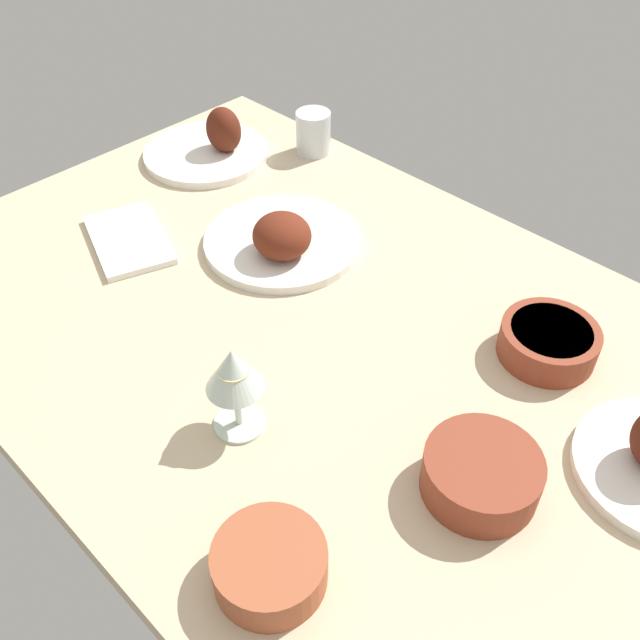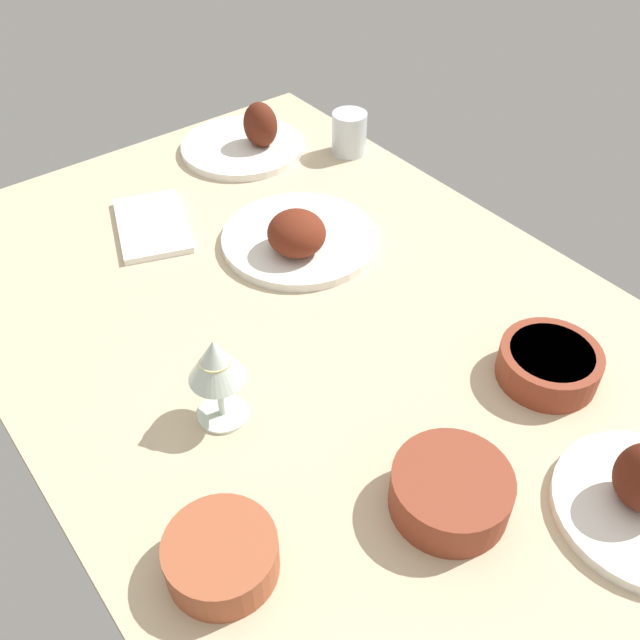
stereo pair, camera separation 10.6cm
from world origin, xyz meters
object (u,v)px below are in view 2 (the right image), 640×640
at_px(plate_center_main, 248,140).
at_px(folded_napkin, 152,225).
at_px(bowl_pasta, 549,363).
at_px(wine_glass, 216,364).
at_px(water_tumbler, 349,133).
at_px(plate_far_side, 299,237).
at_px(bowl_sauce, 221,555).
at_px(bowl_potatoes, 451,490).

relative_size(plate_center_main, folded_napkin, 1.31).
height_order(bowl_pasta, wine_glass, wine_glass).
bearing_deg(water_tumbler, wine_glass, 126.99).
bearing_deg(plate_far_side, folded_napkin, 39.44).
xyz_separation_m(wine_glass, folded_napkin, (0.45, -0.13, -0.09)).
bearing_deg(bowl_pasta, bowl_sauce, 86.23).
height_order(plate_center_main, bowl_potatoes, plate_center_main).
distance_m(bowl_potatoes, wine_glass, 0.33).
bearing_deg(plate_center_main, bowl_pasta, 178.35).
xyz_separation_m(bowl_pasta, bowl_sauce, (0.03, 0.52, 0.00)).
distance_m(bowl_pasta, bowl_potatoes, 0.27).
distance_m(bowl_potatoes, folded_napkin, 0.74).
bearing_deg(wine_glass, plate_far_side, -51.99).
bearing_deg(bowl_potatoes, water_tumbler, -31.52).
xyz_separation_m(plate_center_main, bowl_potatoes, (-0.87, 0.29, 0.01)).
distance_m(bowl_sauce, folded_napkin, 0.69).
distance_m(plate_center_main, water_tumbler, 0.21).
bearing_deg(plate_far_side, bowl_sauce, 135.31).
bearing_deg(plate_far_side, plate_center_main, -19.49).
height_order(plate_center_main, bowl_pasta, plate_center_main).
height_order(bowl_sauce, water_tumbler, water_tumbler).
relative_size(bowl_sauce, water_tumbler, 1.46).
distance_m(plate_center_main, folded_napkin, 0.32).
xyz_separation_m(plate_center_main, wine_glass, (-0.58, 0.43, 0.08)).
bearing_deg(folded_napkin, wine_glass, 163.81).
xyz_separation_m(bowl_potatoes, water_tumbler, (0.73, -0.45, 0.01)).
bearing_deg(bowl_sauce, folded_napkin, -21.25).
relative_size(plate_center_main, water_tumbler, 2.93).
relative_size(plate_far_side, bowl_sauce, 2.15).
height_order(bowl_potatoes, folded_napkin, bowl_potatoes).
relative_size(plate_far_side, bowl_pasta, 1.93).
distance_m(bowl_potatoes, water_tumbler, 0.86).
bearing_deg(water_tumbler, folded_napkin, 88.98).
bearing_deg(bowl_pasta, plate_far_side, 11.86).
relative_size(plate_center_main, bowl_sauce, 2.00).
height_order(bowl_potatoes, bowl_sauce, bowl_potatoes).
bearing_deg(plate_center_main, bowl_sauce, 144.69).
distance_m(plate_far_side, bowl_sauce, 0.60).
distance_m(bowl_potatoes, bowl_sauce, 0.28).
relative_size(bowl_potatoes, folded_napkin, 0.74).
bearing_deg(bowl_sauce, plate_far_side, -44.69).
bearing_deg(plate_center_main, wine_glass, 143.65).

